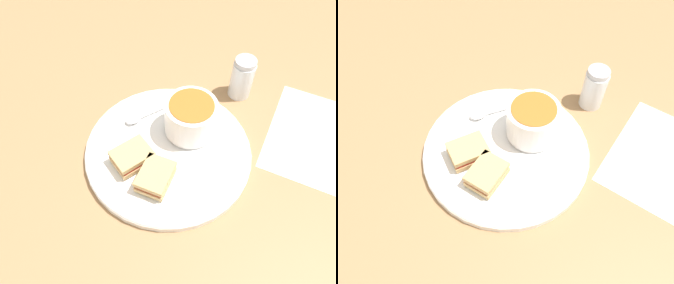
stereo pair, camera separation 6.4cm
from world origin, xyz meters
The scene contains 7 objects.
ground_plane centered at (0.00, 0.00, 0.00)m, with size 2.40×2.40×0.00m, color #9E754C.
plate centered at (0.00, 0.00, 0.01)m, with size 0.34×0.34×0.02m.
soup_bowl centered at (-0.07, -0.01, 0.06)m, with size 0.11×0.11×0.07m.
spoon centered at (0.00, -0.10, 0.02)m, with size 0.12×0.04×0.01m.
sandwich_half_near centered at (0.07, -0.02, 0.04)m, with size 0.08×0.06×0.03m.
sandwich_half_far centered at (0.07, 0.04, 0.04)m, with size 0.09×0.08×0.03m.
salt_shaker centered at (-0.24, -0.02, 0.05)m, with size 0.05×0.05×0.10m.
Camera 2 is at (0.19, 0.32, 0.57)m, focal length 35.00 mm.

